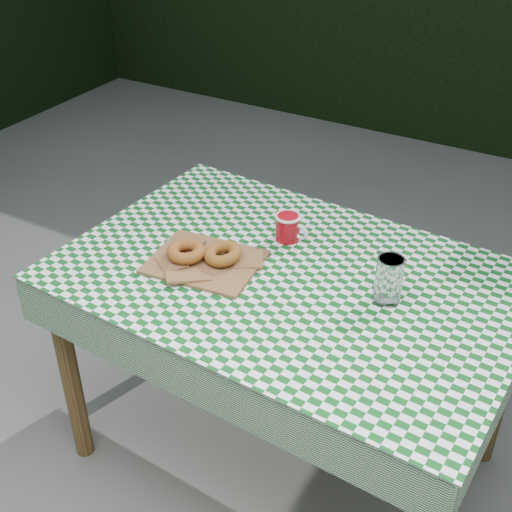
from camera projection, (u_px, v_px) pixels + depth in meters
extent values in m
plane|color=#575752|center=(232.00, 436.00, 2.39)|extent=(60.00, 60.00, 0.00)
cube|color=#50381B|center=(286.00, 373.00, 2.12)|extent=(1.33, 0.93, 0.75)
cube|color=#0B4B17|center=(289.00, 275.00, 1.91)|extent=(1.36, 0.95, 0.01)
cube|color=brown|center=(205.00, 261.00, 1.95)|extent=(0.34, 0.28, 0.02)
torus|color=#9B5820|center=(186.00, 251.00, 1.95)|extent=(0.15, 0.15, 0.04)
torus|color=#94541E|center=(223.00, 254.00, 1.94)|extent=(0.16, 0.16, 0.03)
cylinder|color=silver|center=(389.00, 280.00, 1.78)|extent=(0.09, 0.09, 0.13)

